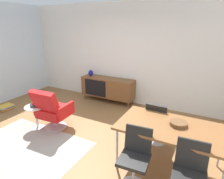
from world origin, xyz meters
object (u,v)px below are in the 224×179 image
(magazine_stack, at_px, (5,107))
(wooden_bowl_on_table, at_px, (178,123))
(vase_cobalt, at_px, (91,73))
(dining_chair_front_left, at_px, (135,156))
(dining_table, at_px, (171,129))
(fruit_bowl, at_px, (35,105))
(lounge_chair_red, at_px, (52,109))
(sideboard, at_px, (108,87))
(dining_chair_back_left, at_px, (157,121))
(dining_chair_front_right, at_px, (189,174))
(side_table_round, at_px, (36,115))

(magazine_stack, bearing_deg, wooden_bowl_on_table, -1.28)
(wooden_bowl_on_table, relative_size, magazine_stack, 0.67)
(vase_cobalt, relative_size, dining_chair_front_left, 0.21)
(dining_table, distance_m, fruit_bowl, 2.85)
(vase_cobalt, relative_size, lounge_chair_red, 0.19)
(sideboard, distance_m, dining_chair_back_left, 2.36)
(dining_chair_front_right, height_order, lounge_chair_red, lounge_chair_red)
(dining_chair_front_left, distance_m, fruit_bowl, 2.54)
(dining_chair_front_left, bearing_deg, magazine_stack, 169.66)
(vase_cobalt, distance_m, lounge_chair_red, 2.01)
(wooden_bowl_on_table, distance_m, side_table_round, 2.97)
(vase_cobalt, xyz_separation_m, fruit_bowl, (-0.05, -2.10, -0.25))
(wooden_bowl_on_table, bearing_deg, side_table_round, -176.46)
(dining_chair_back_left, height_order, fruit_bowl, dining_chair_back_left)
(dining_chair_back_left, bearing_deg, sideboard, 142.21)
(vase_cobalt, relative_size, fruit_bowl, 0.90)
(dining_table, xyz_separation_m, lounge_chair_red, (-2.51, 0.05, -0.23))
(lounge_chair_red, relative_size, magazine_stack, 2.45)
(dining_chair_front_right, height_order, fruit_bowl, dining_chair_front_right)
(sideboard, relative_size, wooden_bowl_on_table, 6.15)
(vase_cobalt, relative_size, dining_chair_back_left, 0.21)
(wooden_bowl_on_table, relative_size, dining_chair_front_right, 0.30)
(vase_cobalt, distance_m, wooden_bowl_on_table, 3.46)
(wooden_bowl_on_table, bearing_deg, fruit_bowl, -176.50)
(dining_chair_back_left, xyz_separation_m, magazine_stack, (-4.06, -0.38, -0.41))
(lounge_chair_red, bearing_deg, wooden_bowl_on_table, 0.71)
(wooden_bowl_on_table, distance_m, lounge_chair_red, 2.61)
(fruit_bowl, distance_m, magazine_stack, 1.67)
(dining_chair_back_left, distance_m, dining_chair_front_right, 1.32)
(dining_chair_front_left, bearing_deg, side_table_round, 169.55)
(dining_table, bearing_deg, vase_cobalt, 144.40)
(dining_chair_front_right, bearing_deg, side_table_round, 171.81)
(lounge_chair_red, bearing_deg, dining_chair_front_left, -15.78)
(dining_table, bearing_deg, lounge_chair_red, 178.87)
(dining_chair_front_right, bearing_deg, dining_table, 121.77)
(lounge_chair_red, bearing_deg, fruit_bowl, -156.64)
(sideboard, xyz_separation_m, fruit_bowl, (-0.63, -2.10, 0.12))
(dining_table, bearing_deg, fruit_bowl, -178.04)
(sideboard, distance_m, dining_chair_front_left, 3.17)
(sideboard, bearing_deg, dining_chair_front_right, -45.02)
(dining_chair_back_left, bearing_deg, dining_table, -57.83)
(sideboard, bearing_deg, wooden_bowl_on_table, -39.94)
(lounge_chair_red, bearing_deg, magazine_stack, 176.03)
(fruit_bowl, xyz_separation_m, magazine_stack, (-1.57, 0.28, -0.50))
(wooden_bowl_on_table, bearing_deg, dining_chair_front_right, -67.45)
(wooden_bowl_on_table, bearing_deg, dining_table, -134.38)
(sideboard, height_order, dining_table, dining_table)
(wooden_bowl_on_table, bearing_deg, vase_cobalt, 146.27)
(sideboard, bearing_deg, dining_chair_back_left, -37.79)
(dining_chair_front_left, height_order, magazine_stack, dining_chair_front_left)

